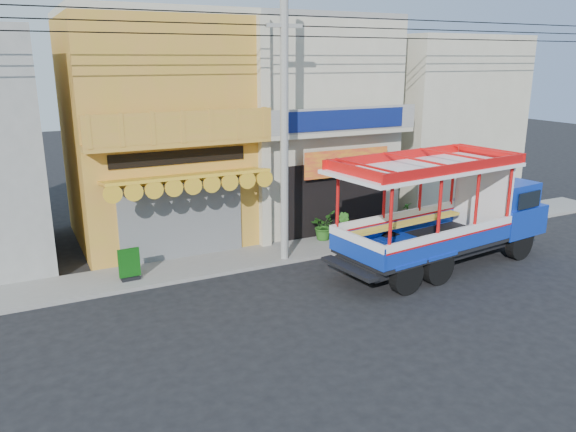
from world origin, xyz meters
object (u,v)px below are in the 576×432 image
at_px(songthaew_truck, 456,211).
at_px(potted_plant_a, 323,226).
at_px(green_sign, 129,267).
at_px(potted_plant_c, 407,213).
at_px(potted_plant_b, 346,225).
at_px(utility_pole, 289,111).

relative_size(songthaew_truck, potted_plant_a, 7.87).
distance_m(songthaew_truck, green_sign, 10.60).
height_order(songthaew_truck, potted_plant_c, songthaew_truck).
distance_m(songthaew_truck, potted_plant_b, 4.27).
bearing_deg(songthaew_truck, potted_plant_c, 72.85).
relative_size(utility_pole, potted_plant_a, 26.63).
bearing_deg(utility_pole, potted_plant_c, 12.91).
bearing_deg(utility_pole, potted_plant_b, 18.95).
relative_size(utility_pole, potted_plant_b, 29.13).
bearing_deg(potted_plant_a, potted_plant_b, -61.21).
relative_size(potted_plant_a, potted_plant_c, 1.15).
xyz_separation_m(utility_pole, green_sign, (-5.22, 0.41, -4.49)).
height_order(songthaew_truck, potted_plant_b, songthaew_truck).
xyz_separation_m(green_sign, potted_plant_a, (7.27, 0.82, 0.11)).
bearing_deg(utility_pole, songthaew_truck, -27.95).
bearing_deg(utility_pole, potted_plant_a, 30.87).
bearing_deg(green_sign, songthaew_truck, -16.52).
height_order(utility_pole, songthaew_truck, utility_pole).
xyz_separation_m(potted_plant_a, potted_plant_c, (4.06, 0.17, -0.07)).
distance_m(utility_pole, green_sign, 6.90).
bearing_deg(potted_plant_b, potted_plant_a, 27.61).
height_order(green_sign, potted_plant_a, potted_plant_a).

